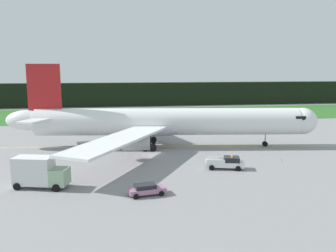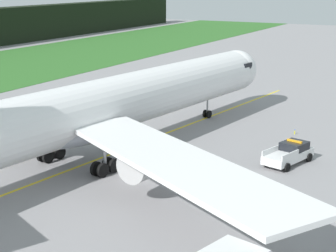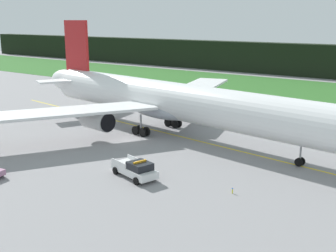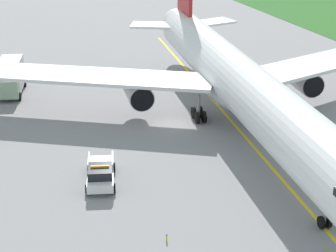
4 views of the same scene
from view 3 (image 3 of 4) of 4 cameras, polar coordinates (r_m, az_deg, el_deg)
name	(u,v)px [view 3 (image 3 of 4)]	position (r m, az deg, el deg)	size (l,w,h in m)	color
ground	(129,140)	(55.68, -5.24, -1.86)	(320.00, 320.00, 0.00)	gray
grass_verge	(283,89)	(99.40, 15.02, 4.74)	(320.00, 33.89, 0.04)	#2E6526
distant_tree_line	(321,61)	(122.89, 19.64, 8.13)	(288.00, 5.14, 8.72)	black
taxiway_centerline_main	(175,135)	(57.69, 0.98, -1.24)	(75.68, 0.30, 0.01)	yellow
airliner	(171,101)	(57.24, 0.37, 3.32)	(56.39, 49.31, 15.01)	white
ops_pickup_truck	(136,169)	(42.32, -4.33, -5.71)	(5.75, 3.38, 1.94)	white
taxiway_edge_light_east	(232,190)	(39.20, 8.55, -8.45)	(0.12, 0.12, 0.51)	yellow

